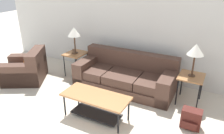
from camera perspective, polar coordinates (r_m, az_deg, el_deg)
wall_back at (r=5.48m, az=7.22°, el=10.06°), size 8.59×0.06×2.60m
couch at (r=5.20m, az=3.54°, el=-2.39°), size 2.34×1.03×0.82m
armchair at (r=5.96m, az=-21.49°, el=-0.62°), size 1.27×1.27×0.80m
coffee_table at (r=4.12m, az=-4.24°, el=-8.92°), size 1.27×0.55×0.48m
side_table_left at (r=5.82m, az=-9.48°, el=3.02°), size 0.50×0.55×0.62m
side_table_right at (r=4.77m, az=19.97°, el=-2.91°), size 0.50×0.55×0.62m
table_lamp_left at (r=5.64m, az=-9.90°, el=8.90°), size 0.32×0.32×0.68m
table_lamp_right at (r=4.54m, az=21.03°, el=4.08°), size 0.32×0.32×0.68m
backpack at (r=4.21m, az=19.96°, el=-12.64°), size 0.34×0.28×0.36m
picture_frame at (r=5.70m, az=-9.90°, el=3.95°), size 0.10×0.04×0.13m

